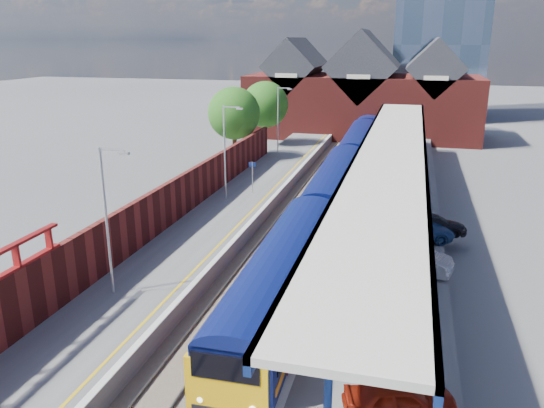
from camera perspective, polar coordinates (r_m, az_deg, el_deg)
The scene contains 22 objects.
ground at distance 46.37m, azimuth 6.00°, elevation 1.54°, with size 240.00×240.00×0.00m, color #5B5B5E.
ballast_bed at distance 36.97m, azimuth 3.56°, elevation -2.48°, with size 6.00×76.00×0.06m, color #473D33.
rails at distance 36.94m, azimuth 3.57°, elevation -2.35°, with size 4.51×76.00×0.14m.
left_platform at distance 38.19m, azimuth -4.54°, elevation -1.10°, with size 5.00×76.00×1.00m, color #565659.
right_platform at distance 36.21m, azimuth 12.93°, elevation -2.54°, with size 6.00×76.00×1.00m, color #565659.
coping_left at distance 37.34m, azimuth -1.15°, elevation -0.63°, with size 0.30×76.00×0.05m, color silver.
coping_right at distance 36.21m, azimuth 8.49°, elevation -1.41°, with size 0.30×76.00×0.05m, color silver.
yellow_line at distance 37.51m, azimuth -2.03°, elevation -0.59°, with size 0.14×76.00×0.01m, color yellow.
train at distance 47.88m, azimuth 8.29°, elevation 4.57°, with size 3.08×65.94×3.45m.
canopy at distance 36.85m, azimuth 12.75°, elevation 5.50°, with size 4.50×52.00×4.48m.
lamp_post_b at distance 25.14m, azimuth -17.19°, elevation -0.92°, with size 1.48×0.18×7.00m.
lamp_post_c at distance 39.15m, azimuth -4.93°, elevation 6.15°, with size 1.48×0.18×7.00m.
lamp_post_d at distance 54.28m, azimuth 0.79°, elevation 9.32°, with size 1.48×0.18×7.00m.
platform_sign at distance 41.08m, azimuth -2.12°, elevation 3.44°, with size 0.55×0.08×2.50m.
brick_wall at distance 32.95m, azimuth -12.60°, elevation -0.92°, with size 0.35×50.00×3.86m.
station_building at distance 72.80m, azimuth 9.68°, elevation 11.48°, with size 30.00×12.12×13.78m.
tree_near at distance 53.35m, azimuth -3.98°, elevation 9.53°, with size 5.20×5.20×8.10m.
tree_far at distance 60.65m, azimuth -0.62°, elevation 10.51°, with size 5.20×5.20×8.10m.
parked_car_red at distance 18.35m, azimuth 13.63°, elevation -19.71°, with size 1.45×3.59×1.22m, color maroon.
parked_car_silver at distance 28.47m, azimuth 14.34°, elevation -5.49°, with size 1.59×4.55×1.50m, color #A8A9AD.
parked_car_dark at distance 34.38m, azimuth 17.08°, elevation -2.08°, with size 1.57×3.87×1.12m, color black.
parked_car_blue at distance 32.87m, azimuth 15.23°, elevation -2.69°, with size 2.07×4.50×1.25m, color navy.
Camera 1 is at (6.64, -14.16, 12.51)m, focal length 35.00 mm.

